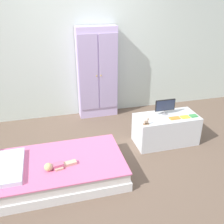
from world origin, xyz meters
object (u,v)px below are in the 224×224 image
Objects in this scene: tv_stand at (166,129)px; tv_monitor at (165,106)px; book_green at (193,116)px; book_orange at (175,118)px; wardrobe at (97,73)px; rocking_horse_toy at (147,121)px; doll at (54,166)px; book_yellow at (185,117)px; bed at (61,169)px.

tv_monitor reaches higher than tv_stand.
tv_monitor is 2.80× the size of book_green.
book_orange is (0.07, -0.11, 0.24)m from tv_stand.
wardrobe reaches higher than tv_stand.
doll is at bearing -162.47° from rocking_horse_toy.
book_yellow is (1.98, 0.48, 0.17)m from doll.
tv_stand is 0.35m from book_yellow.
book_orange reaches higher than doll.
rocking_horse_toy is at bearing -173.00° from book_orange.
rocking_horse_toy reaches higher than doll.
rocking_horse_toy is 0.80× the size of book_yellow.
doll is 1.87m from book_orange.
tv_stand is at bearing -56.67° from wardrobe.
tv_monitor reaches higher than book_green.
book_orange is at bearing -55.77° from tv_stand.
bed is at bearing -168.74° from book_orange.
tv_monitor is 3.04× the size of rocking_horse_toy.
doll is at bearing -165.15° from book_orange.
wardrobe is 1.84m from book_green.
rocking_horse_toy is at bearing -148.31° from tv_monitor.
book_green is at bearing -15.34° from tv_stand.
bed is 2.01m from wardrobe.
book_orange reaches higher than book_yellow.
wardrobe is 1.72× the size of tv_stand.
doll is 3.01× the size of book_yellow.
bed is at bearing 60.47° from doll.
wardrobe is (0.92, 1.82, 0.53)m from doll.
wardrobe reaches higher than rocking_horse_toy.
bed is 1.66× the size of tv_stand.
rocking_horse_toy reaches higher than book_yellow.
bed is 14.09× the size of book_green.
tv_monitor is at bearing -55.12° from wardrobe.
book_green reaches higher than tv_stand.
doll is at bearing -167.27° from book_green.
book_orange reaches higher than book_green.
tv_stand reaches higher than doll.
wardrobe reaches higher than doll.
wardrobe reaches higher than book_yellow.
tv_stand is (0.81, -1.24, -0.60)m from wardrobe.
book_green is (0.79, 0.06, -0.04)m from rocking_horse_toy.
bed is at bearing -116.49° from wardrobe.
doll is (-0.08, -0.13, 0.17)m from bed.
book_green is (0.14, 0.00, 0.00)m from book_yellow.
tv_monitor is (1.73, 0.66, 0.30)m from doll.
book_orange is 0.17m from book_yellow.
bed is 1.79m from book_orange.
wardrobe is at bearing 63.28° from doll.
bed is 5.02× the size of tv_monitor.
rocking_horse_toy is (-0.40, -0.24, -0.09)m from tv_monitor.
bed is at bearing -162.19° from tv_monitor.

